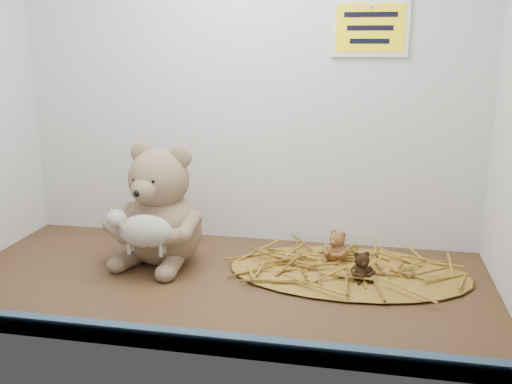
% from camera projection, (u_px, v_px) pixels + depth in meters
% --- Properties ---
extents(alcove_shell, '(1.20, 0.60, 0.90)m').
position_uv_depth(alcove_shell, '(227.00, 74.00, 1.24)').
color(alcove_shell, '#3D2915').
rests_on(alcove_shell, ground).
extents(front_rail, '(1.19, 0.02, 0.04)m').
position_uv_depth(front_rail, '(178.00, 339.00, 0.99)').
color(front_rail, '#37526A').
rests_on(front_rail, shelf_floor).
extents(straw_bed, '(0.56, 0.32, 0.01)m').
position_uv_depth(straw_bed, '(348.00, 271.00, 1.32)').
color(straw_bed, olive).
rests_on(straw_bed, shelf_floor).
extents(main_teddy, '(0.28, 0.29, 0.29)m').
position_uv_depth(main_teddy, '(161.00, 204.00, 1.35)').
color(main_teddy, '#937B5A').
rests_on(main_teddy, shelf_floor).
extents(toy_lamb, '(0.16, 0.10, 0.10)m').
position_uv_depth(toy_lamb, '(146.00, 231.00, 1.26)').
color(toy_lamb, '#B4AEA2').
rests_on(toy_lamb, main_teddy).
extents(mini_teddy_tan, '(0.09, 0.09, 0.08)m').
position_uv_depth(mini_teddy_tan, '(337.00, 245.00, 1.36)').
color(mini_teddy_tan, brown).
rests_on(mini_teddy_tan, straw_bed).
extents(mini_teddy_brown, '(0.07, 0.07, 0.07)m').
position_uv_depth(mini_teddy_brown, '(361.00, 265.00, 1.25)').
color(mini_teddy_brown, black).
rests_on(mini_teddy_brown, straw_bed).
extents(wall_sign, '(0.16, 0.01, 0.11)m').
position_uv_depth(wall_sign, '(370.00, 28.00, 1.35)').
color(wall_sign, yellow).
rests_on(wall_sign, back_wall).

